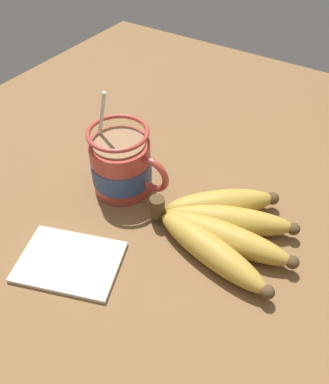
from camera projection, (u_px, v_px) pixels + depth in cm
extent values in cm
cube|color=brown|center=(186.00, 201.00, 56.26)|extent=(97.20, 97.20, 3.58)
cylinder|color=#B23D33|center=(121.00, 166.00, 53.09)|extent=(8.42, 8.42, 8.03)
cylinder|color=navy|center=(122.00, 169.00, 53.51)|extent=(8.62, 8.62, 3.42)
torus|color=#B23D33|center=(151.00, 175.00, 50.50)|extent=(5.59, 0.90, 5.59)
cylinder|color=#997551|center=(119.00, 143.00, 50.20)|extent=(7.22, 7.22, 0.40)
torus|color=#B23D33|center=(118.00, 133.00, 49.05)|extent=(8.42, 8.42, 0.60)
cylinder|color=silver|center=(100.00, 134.00, 51.28)|extent=(4.00, 0.50, 13.84)
ellipsoid|color=silver|center=(115.00, 175.00, 55.42)|extent=(3.00, 2.00, 0.80)
cylinder|color=#4C381E|center=(157.00, 207.00, 49.19)|extent=(2.00, 2.00, 3.00)
ellipsoid|color=#B79338|center=(210.00, 250.00, 45.28)|extent=(16.63, 6.87, 3.68)
sphere|color=#4C381E|center=(267.00, 292.00, 41.25)|extent=(1.66, 1.66, 1.66)
ellipsoid|color=#B79338|center=(224.00, 237.00, 46.78)|extent=(17.24, 5.37, 3.65)
sphere|color=#4C381E|center=(292.00, 262.00, 44.06)|extent=(1.64, 1.64, 1.64)
ellipsoid|color=#B79338|center=(228.00, 220.00, 48.74)|extent=(16.84, 10.03, 3.68)
sphere|color=#4C381E|center=(294.00, 228.00, 47.78)|extent=(1.65, 1.65, 1.65)
ellipsoid|color=#B79338|center=(220.00, 204.00, 50.61)|extent=(13.88, 12.78, 3.90)
sphere|color=#4C381E|center=(273.00, 198.00, 51.37)|extent=(1.75, 1.75, 1.75)
cube|color=beige|center=(70.00, 262.00, 45.94)|extent=(14.44, 12.20, 0.60)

